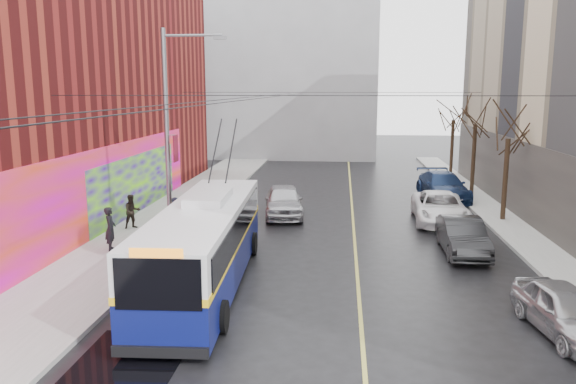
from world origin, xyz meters
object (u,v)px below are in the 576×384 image
trolleybus (205,243)px  pedestrian_a (110,229)px  pedestrian_b (132,211)px  parked_car_d (443,186)px  tree_near (509,123)px  following_car (284,201)px  parked_car_b (462,236)px  streetlight_pole (171,133)px  parked_car_a (565,310)px  pedestrian_c (175,214)px  parked_car_c (440,208)px  tree_far (454,109)px  tree_mid (476,111)px

trolleybus → pedestrian_a: 5.80m
pedestrian_b → parked_car_d: bearing=-9.3°
tree_near → following_car: size_ratio=1.33×
parked_car_b → parked_car_d: bearing=84.6°
streetlight_pole → parked_car_b: bearing=0.6°
parked_car_a → pedestrian_c: (-13.77, 9.68, 0.23)m
trolleybus → pedestrian_b: size_ratio=7.11×
following_car → parked_car_c: bearing=-12.2°
trolleybus → pedestrian_a: size_ratio=6.40×
tree_near → parked_car_d: tree_near is taller
tree_far → parked_car_c: (-3.20, -14.43, -4.38)m
tree_near → pedestrian_a: 19.25m
pedestrian_c → parked_car_b: bearing=-117.8°
parked_car_c → pedestrian_c: (-12.57, -3.29, 0.16)m
parked_car_c → tree_near: bearing=10.1°
trolleybus → following_car: bearing=79.5°
pedestrian_a → parked_car_b: bearing=-101.1°
parked_car_a → pedestrian_c: bearing=136.8°
pedestrian_a → pedestrian_c: bearing=-41.6°
tree_far → tree_mid: bearing=-90.0°
tree_near → parked_car_b: size_ratio=1.45×
pedestrian_b → tree_near: bearing=-28.1°
tree_near → tree_far: bearing=90.0°
following_car → pedestrian_c: (-4.63, -4.00, 0.09)m
trolleybus → parked_car_c: size_ratio=2.10×
parked_car_c → parked_car_b: bearing=-87.6°
streetlight_pole → tree_mid: (15.14, 13.00, 0.41)m
tree_near → parked_car_d: bearing=109.6°
tree_mid → parked_car_a: bearing=-95.6°
tree_far → parked_car_d: (-2.01, -8.36, -4.32)m
pedestrian_a → tree_mid: bearing=-67.3°
pedestrian_b → tree_far: bearing=5.0°
parked_car_b → parked_car_c: parked_car_c is taller
parked_car_d → following_car: 10.58m
parked_car_a → tree_near: bearing=73.4°
tree_far → trolleybus: (-12.68, -24.56, -3.65)m
streetlight_pole → tree_far: streetlight_pole is taller
trolleybus → pedestrian_c: (-3.09, 6.84, -0.58)m
pedestrian_a → pedestrian_b: 3.65m
pedestrian_c → pedestrian_b: bearing=68.9°
following_car → pedestrian_c: pedestrian_c is taller
streetlight_pole → parked_car_a: streetlight_pole is taller
tree_mid → following_car: bearing=-148.9°
tree_mid → parked_car_a: (-2.00, -20.40, -4.57)m
pedestrian_a → pedestrian_c: pedestrian_a is taller
tree_far → pedestrian_a: bearing=-129.4°
tree_mid → parked_car_b: size_ratio=1.51×
tree_near → parked_car_b: (-3.20, -5.87, -4.25)m
tree_far → parked_car_b: size_ratio=1.48×
streetlight_pole → parked_car_b: 12.63m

